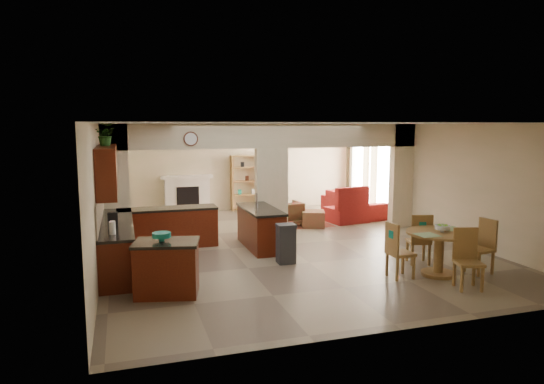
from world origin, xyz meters
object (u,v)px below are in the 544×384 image
object	(u,v)px
dining_table	(439,247)
sofa	(354,203)
kitchen_island	(167,268)
armchair	(288,213)

from	to	relation	value
dining_table	sofa	distance (m)	6.18
dining_table	kitchen_island	bearing A→B (deg)	174.75
kitchen_island	armchair	world-z (taller)	kitchen_island
kitchen_island	sofa	bearing A→B (deg)	54.94
sofa	armchair	xyz separation A→B (m)	(-2.51, -0.92, -0.02)
dining_table	armchair	world-z (taller)	dining_table
armchair	dining_table	bearing A→B (deg)	96.12
kitchen_island	armchair	distance (m)	5.96
sofa	armchair	size ratio (longest dim) A/B	3.28
kitchen_island	sofa	distance (m)	8.36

